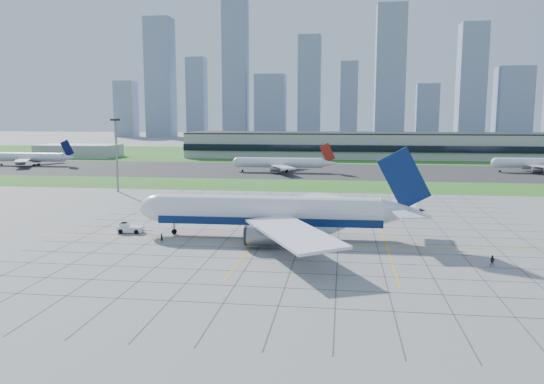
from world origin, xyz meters
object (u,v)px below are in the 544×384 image
at_px(airliner, 272,212).
at_px(crew_far, 492,261).
at_px(distant_jet_2, 535,163).
at_px(crew_near, 162,238).
at_px(distant_jet_0, 31,157).
at_px(distant_jet_1, 281,163).
at_px(light_mast, 116,146).
at_px(pushback_tug, 129,228).

relative_size(airliner, crew_far, 33.67).
relative_size(airliner, distant_jet_2, 1.53).
distance_m(crew_near, distant_jet_0, 202.61).
xyz_separation_m(airliner, distant_jet_1, (-13.72, 133.67, -1.05)).
xyz_separation_m(airliner, distant_jet_2, (104.79, 147.78, -1.05)).
relative_size(light_mast, pushback_tug, 3.10).
height_order(pushback_tug, crew_near, pushback_tug).
bearing_deg(distant_jet_2, airliner, -125.34).
distance_m(light_mast, crew_near, 83.04).
bearing_deg(crew_far, pushback_tug, -157.12).
distance_m(light_mast, distant_jet_0, 123.18).
xyz_separation_m(airliner, distant_jet_0, (-150.01, 148.98, -1.05)).
height_order(pushback_tug, distant_jet_2, distant_jet_2).
height_order(crew_near, distant_jet_1, distant_jet_1).
xyz_separation_m(pushback_tug, crew_near, (10.57, -8.06, -0.06)).
distance_m(airliner, crew_near, 24.40).
bearing_deg(crew_near, pushback_tug, 78.11).
relative_size(crew_near, distant_jet_1, 0.04).
bearing_deg(distant_jet_2, pushback_tug, -132.93).
bearing_deg(airliner, distant_jet_2, 53.71).
bearing_deg(distant_jet_1, airliner, -84.14).
bearing_deg(crew_near, distant_jet_2, -13.71).
bearing_deg(crew_near, airliner, -44.03).
bearing_deg(crew_far, airliner, -166.78).
relative_size(pushback_tug, distant_jet_1, 0.18).
relative_size(pushback_tug, distant_jet_2, 0.19).
relative_size(light_mast, distant_jet_2, 0.60).
relative_size(pushback_tug, crew_far, 4.27).
relative_size(crew_near, distant_jet_2, 0.04).
bearing_deg(distant_jet_1, crew_near, -93.51).
distance_m(crew_far, distant_jet_2, 176.79).
bearing_deg(distant_jet_2, distant_jet_1, -173.21).
distance_m(airliner, crew_far, 46.05).
xyz_separation_m(crew_far, distant_jet_2, (62.46, 165.35, 3.52)).
relative_size(light_mast, crew_near, 13.38).
height_order(distant_jet_1, distant_jet_2, same).
height_order(pushback_tug, distant_jet_0, distant_jet_0).
height_order(airliner, distant_jet_0, airliner).
height_order(crew_far, distant_jet_1, distant_jet_1).
bearing_deg(distant_jet_2, distant_jet_0, 179.73).
xyz_separation_m(light_mast, pushback_tug, (30.27, -62.62, -15.16)).
height_order(airliner, distant_jet_1, airliner).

